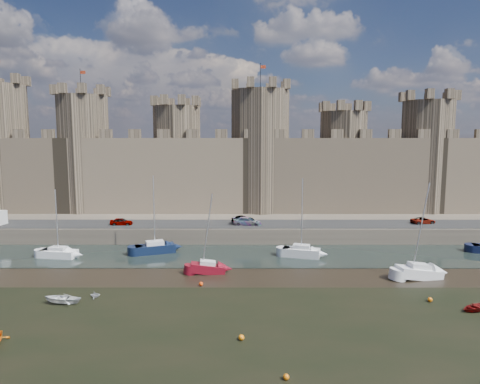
{
  "coord_description": "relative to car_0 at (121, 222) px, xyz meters",
  "views": [
    {
      "loc": [
        -1.79,
        -34.6,
        16.37
      ],
      "look_at": [
        -1.84,
        22.0,
        9.31
      ],
      "focal_mm": 32.0,
      "sensor_mm": 36.0,
      "label": 1
    }
  ],
  "objects": [
    {
      "name": "car_0",
      "position": [
        0.0,
        0.0,
        0.0
      ],
      "size": [
        3.56,
        1.44,
        1.21
      ],
      "primitive_type": "imported",
      "rotation": [
        0.0,
        0.0,
        1.57
      ],
      "color": "gray",
      "rests_on": "quay"
    },
    {
      "name": "buoy_1",
      "position": [
        14.77,
        -21.48,
        -2.87
      ],
      "size": [
        0.47,
        0.47,
        0.47
      ],
      "primitive_type": "sphere",
      "color": "#F3400A",
      "rests_on": "ground"
    },
    {
      "name": "sailboat_1",
      "position": [
        6.91,
        -7.85,
        -2.25
      ],
      "size": [
        5.98,
        4.01,
        11.16
      ],
      "rotation": [
        0.0,
        0.0,
        0.36
      ],
      "color": "black",
      "rests_on": "ground"
    },
    {
      "name": "dinghy_4",
      "position": [
        41.66,
        -28.45,
        -2.81
      ],
      "size": [
        3.35,
        2.83,
        0.59
      ],
      "primitive_type": "imported",
      "rotation": [
        1.57,
        0.0,
        5.03
      ],
      "color": "maroon",
      "rests_on": "ground"
    },
    {
      "name": "buoy_4",
      "position": [
        19.26,
        -34.49,
        -2.86
      ],
      "size": [
        0.48,
        0.48,
        0.48
      ],
      "primitive_type": "sphere",
      "color": "orange",
      "rests_on": "ground"
    },
    {
      "name": "castle",
      "position": [
        20.34,
        14.96,
        8.57
      ],
      "size": [
        108.5,
        11.0,
        29.0
      ],
      "color": "#42382B",
      "rests_on": "quay"
    },
    {
      "name": "sailboat_0",
      "position": [
        -5.98,
        -10.18,
        -2.35
      ],
      "size": [
        5.31,
        2.78,
        9.46
      ],
      "rotation": [
        0.0,
        0.0,
        -0.17
      ],
      "color": "white",
      "rests_on": "ground"
    },
    {
      "name": "sailboat_4",
      "position": [
        15.19,
        -16.9,
        -2.37
      ],
      "size": [
        4.36,
        2.03,
        9.88
      ],
      "rotation": [
        0.0,
        0.0,
        0.09
      ],
      "color": "maroon",
      "rests_on": "ground"
    },
    {
      "name": "car_1",
      "position": [
        19.68,
        1.58,
        0.02
      ],
      "size": [
        3.99,
        2.24,
        1.24
      ],
      "primitive_type": "imported",
      "rotation": [
        0.0,
        0.0,
        1.83
      ],
      "color": "gray",
      "rests_on": "quay"
    },
    {
      "name": "water_channel",
      "position": [
        20.97,
        -9.04,
        -3.07
      ],
      "size": [
        160.0,
        12.0,
        0.08
      ],
      "primitive_type": "cube",
      "color": "black",
      "rests_on": "ground"
    },
    {
      "name": "car_2",
      "position": [
        20.28,
        -0.07,
        0.06
      ],
      "size": [
        4.82,
        2.51,
        1.33
      ],
      "primitive_type": "imported",
      "rotation": [
        0.0,
        0.0,
        1.43
      ],
      "color": "gray",
      "rests_on": "quay"
    },
    {
      "name": "sailboat_5",
      "position": [
        40.23,
        -18.84,
        -2.3
      ],
      "size": [
        5.55,
        2.89,
        11.4
      ],
      "rotation": [
        0.0,
        0.0,
        0.16
      ],
      "color": "white",
      "rests_on": "ground"
    },
    {
      "name": "quay",
      "position": [
        20.97,
        26.96,
        -1.86
      ],
      "size": [
        160.0,
        60.0,
        2.5
      ],
      "primitive_type": "cube",
      "color": "#4C443A",
      "rests_on": "ground"
    },
    {
      "name": "car_3",
      "position": [
        49.14,
        1.21,
        -0.06
      ],
      "size": [
        4.19,
        2.52,
        1.09
      ],
      "primitive_type": "imported",
      "rotation": [
        0.0,
        0.0,
        1.76
      ],
      "color": "gray",
      "rests_on": "quay"
    },
    {
      "name": "sailboat_2",
      "position": [
        27.64,
        -9.84,
        -2.25
      ],
      "size": [
        5.41,
        3.29,
        10.93
      ],
      "rotation": [
        0.0,
        0.0,
        -0.28
      ],
      "color": "silver",
      "rests_on": "ground"
    },
    {
      "name": "dinghy_3",
      "position": [
        4.13,
        -25.11,
        -2.79
      ],
      "size": [
        1.4,
        1.29,
        0.63
      ],
      "primitive_type": "imported",
      "rotation": [
        1.57,
        0.0,
        1.32
      ],
      "color": "silver",
      "rests_on": "ground"
    },
    {
      "name": "road",
      "position": [
        20.97,
        0.96,
        -0.56
      ],
      "size": [
        160.0,
        7.0,
        0.1
      ],
      "primitive_type": "cube",
      "color": "black",
      "rests_on": "quay"
    },
    {
      "name": "seaweed_patch",
      "position": [
        20.97,
        -39.04,
        -3.1
      ],
      "size": [
        70.0,
        34.0,
        0.01
      ],
      "primitive_type": "cube",
      "color": "black",
      "rests_on": "ground"
    },
    {
      "name": "dinghy_6",
      "position": [
        1.31,
        -26.55,
        -2.74
      ],
      "size": [
        3.59,
        2.63,
        0.72
      ],
      "primitive_type": "imported",
      "rotation": [
        1.57,
        0.0,
        4.75
      ],
      "color": "silver",
      "rests_on": "ground"
    },
    {
      "name": "buoy_3",
      "position": [
        38.35,
        -26.2,
        -2.86
      ],
      "size": [
        0.48,
        0.48,
        0.48
      ],
      "primitive_type": "sphere",
      "color": "orange",
      "rests_on": "ground"
    },
    {
      "name": "buoy_2",
      "position": [
        22.32,
        -40.27,
        -2.89
      ],
      "size": [
        0.44,
        0.44,
        0.44
      ],
      "primitive_type": "sphere",
      "color": "orange",
      "rests_on": "ground"
    },
    {
      "name": "ground",
      "position": [
        20.97,
        -33.04,
        -3.11
      ],
      "size": [
        160.0,
        160.0,
        0.0
      ],
      "primitive_type": "plane",
      "color": "black",
      "rests_on": "ground"
    }
  ]
}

